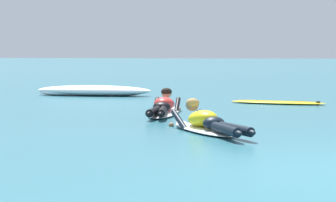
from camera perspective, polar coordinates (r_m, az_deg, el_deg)
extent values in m
plane|color=#2D6B7A|center=(17.43, 11.98, 0.13)|extent=(120.00, 120.00, 0.00)
ellipsoid|color=white|center=(10.62, 3.03, -2.38)|extent=(1.41, 1.94, 0.07)
ellipsoid|color=white|center=(11.46, 1.13, -1.82)|extent=(0.26, 0.27, 0.06)
ellipsoid|color=yellow|center=(10.65, 2.92, -1.47)|extent=(0.70, 0.81, 0.35)
ellipsoid|color=black|center=(10.28, 3.86, -1.86)|extent=(0.43, 0.41, 0.20)
cylinder|color=black|center=(9.75, 4.85, -2.40)|extent=(0.49, 0.81, 0.14)
ellipsoid|color=black|center=(9.37, 5.84, -2.69)|extent=(0.19, 0.24, 0.08)
cylinder|color=black|center=(9.82, 5.69, -2.36)|extent=(0.57, 0.77, 0.14)
ellipsoid|color=black|center=(9.47, 6.96, -2.63)|extent=(0.19, 0.24, 0.08)
cylinder|color=black|center=(10.93, 1.02, -1.74)|extent=(0.37, 0.56, 0.34)
sphere|color=#8C6647|center=(11.29, 0.28, -2.04)|extent=(0.09, 0.09, 0.09)
cylinder|color=black|center=(11.08, 3.17, -1.65)|extent=(0.37, 0.56, 0.34)
sphere|color=#8C6647|center=(11.42, 2.41, -1.97)|extent=(0.09, 0.09, 0.09)
sphere|color=#8C6647|center=(11.01, 2.04, -0.32)|extent=(0.21, 0.21, 0.21)
ellipsoid|color=#AD894C|center=(10.99, 2.08, -0.17)|extent=(0.29, 0.28, 0.16)
ellipsoid|color=white|center=(13.35, -0.35, -0.95)|extent=(0.61, 2.36, 0.07)
ellipsoid|color=white|center=(14.46, 0.18, -0.49)|extent=(0.20, 0.20, 0.06)
ellipsoid|color=red|center=(13.38, -0.32, -0.23)|extent=(0.42, 0.71, 0.35)
ellipsoid|color=black|center=(12.99, -0.53, -0.51)|extent=(0.35, 0.29, 0.20)
cylinder|color=black|center=(12.45, -1.21, -0.87)|extent=(0.17, 0.83, 0.14)
ellipsoid|color=black|center=(12.04, -1.59, -1.05)|extent=(0.11, 0.22, 0.08)
cylinder|color=black|center=(12.43, -0.48, -0.88)|extent=(0.21, 0.83, 0.14)
ellipsoid|color=black|center=(12.02, -0.60, -1.07)|extent=(0.11, 0.22, 0.08)
cylinder|color=black|center=(13.80, -1.04, -0.42)|extent=(0.10, 0.59, 0.34)
sphere|color=tan|center=(14.19, -0.83, -0.69)|extent=(0.09, 0.09, 0.09)
cylinder|color=black|center=(13.73, 0.77, -0.45)|extent=(0.10, 0.59, 0.34)
sphere|color=tan|center=(14.10, 0.92, -0.72)|extent=(0.09, 0.09, 0.09)
sphere|color=tan|center=(13.77, -0.12, 0.67)|extent=(0.21, 0.21, 0.21)
ellipsoid|color=black|center=(13.75, -0.13, 0.79)|extent=(0.23, 0.20, 0.16)
ellipsoid|color=yellow|center=(15.93, 9.18, -0.12)|extent=(2.27, 0.96, 0.07)
cube|color=yellow|center=(15.92, 9.18, 0.02)|extent=(1.84, 0.42, 0.01)
cone|color=black|center=(15.79, 12.48, -0.32)|extent=(0.12, 0.12, 0.16)
ellipsoid|color=white|center=(18.49, -6.25, 0.88)|extent=(3.19, 0.95, 0.28)
ellipsoid|color=white|center=(18.42, -3.78, 0.75)|extent=(1.21, 0.70, 0.19)
ellipsoid|color=white|center=(18.70, -9.12, 0.70)|extent=(1.17, 0.51, 0.15)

